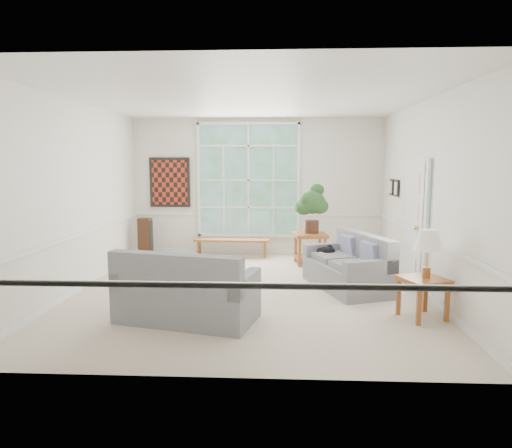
% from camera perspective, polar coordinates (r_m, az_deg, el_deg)
% --- Properties ---
extents(floor, '(5.50, 6.00, 0.01)m').
position_cam_1_polar(floor, '(7.39, -0.86, -8.34)').
color(floor, beige).
rests_on(floor, ground).
extents(ceiling, '(5.50, 6.00, 0.02)m').
position_cam_1_polar(ceiling, '(7.17, -0.91, 15.42)').
color(ceiling, white).
rests_on(ceiling, ground).
extents(wall_back, '(5.50, 0.02, 3.00)m').
position_cam_1_polar(wall_back, '(10.11, 0.20, 4.65)').
color(wall_back, silver).
rests_on(wall_back, ground).
extents(wall_front, '(5.50, 0.02, 3.00)m').
position_cam_1_polar(wall_front, '(4.15, -3.51, 0.28)').
color(wall_front, silver).
rests_on(wall_front, ground).
extents(wall_left, '(0.02, 6.00, 3.00)m').
position_cam_1_polar(wall_left, '(7.80, -21.52, 3.22)').
color(wall_left, silver).
rests_on(wall_left, ground).
extents(wall_right, '(0.02, 6.00, 3.00)m').
position_cam_1_polar(wall_right, '(7.47, 20.70, 3.09)').
color(wall_right, silver).
rests_on(wall_right, ground).
extents(window_back, '(2.30, 0.08, 2.40)m').
position_cam_1_polar(window_back, '(10.08, -0.95, 5.49)').
color(window_back, white).
rests_on(window_back, wall_back).
extents(entry_door, '(0.08, 0.90, 2.10)m').
position_cam_1_polar(entry_door, '(8.08, 18.98, 0.26)').
color(entry_door, white).
rests_on(entry_door, floor).
extents(door_sidelight, '(0.08, 0.26, 1.90)m').
position_cam_1_polar(door_sidelight, '(7.47, 20.35, 0.40)').
color(door_sidelight, white).
rests_on(door_sidelight, wall_right).
extents(wall_art, '(0.90, 0.06, 1.10)m').
position_cam_1_polar(wall_art, '(10.33, -10.72, 5.13)').
color(wall_art, '#5B1B12').
rests_on(wall_art, wall_back).
extents(wall_frame_near, '(0.04, 0.26, 0.32)m').
position_cam_1_polar(wall_frame_near, '(9.14, 17.12, 4.30)').
color(wall_frame_near, black).
rests_on(wall_frame_near, wall_right).
extents(wall_frame_far, '(0.04, 0.26, 0.32)m').
position_cam_1_polar(wall_frame_far, '(9.53, 16.52, 4.45)').
color(wall_frame_far, black).
rests_on(wall_frame_far, wall_right).
extents(loveseat_right, '(1.35, 1.83, 0.89)m').
position_cam_1_polar(loveseat_right, '(7.55, 11.27, -4.63)').
color(loveseat_right, slate).
rests_on(loveseat_right, floor).
extents(loveseat_front, '(1.90, 1.29, 0.94)m').
position_cam_1_polar(loveseat_front, '(6.02, -8.58, -7.48)').
color(loveseat_front, slate).
rests_on(loveseat_front, floor).
extents(coffee_table, '(1.07, 0.69, 0.37)m').
position_cam_1_polar(coffee_table, '(7.67, -5.89, -6.32)').
color(coffee_table, brown).
rests_on(coffee_table, floor).
extents(pewter_bowl, '(0.39, 0.39, 0.08)m').
position_cam_1_polar(pewter_bowl, '(7.64, -5.87, -4.62)').
color(pewter_bowl, '#A0A0A6').
rests_on(pewter_bowl, coffee_table).
extents(window_bench, '(1.63, 0.35, 0.38)m').
position_cam_1_polar(window_bench, '(9.96, -3.05, -3.00)').
color(window_bench, brown).
rests_on(window_bench, floor).
extents(end_table, '(0.70, 0.70, 0.63)m').
position_cam_1_polar(end_table, '(9.27, 6.76, -3.08)').
color(end_table, brown).
rests_on(end_table, floor).
extents(houseplant, '(0.66, 0.66, 1.01)m').
position_cam_1_polar(houseplant, '(9.23, 7.00, 1.99)').
color(houseplant, '#254C22').
rests_on(houseplant, end_table).
extents(side_table, '(0.69, 0.69, 0.55)m').
position_cam_1_polar(side_table, '(6.44, 20.09, -8.68)').
color(side_table, brown).
rests_on(side_table, floor).
extents(table_lamp, '(0.51, 0.51, 0.63)m').
position_cam_1_polar(table_lamp, '(6.30, 20.63, -3.54)').
color(table_lamp, silver).
rests_on(table_lamp, side_table).
extents(pet_bed, '(0.52, 0.52, 0.14)m').
position_cam_1_polar(pet_bed, '(9.60, -8.27, -4.21)').
color(pet_bed, gray).
rests_on(pet_bed, floor).
extents(floor_speaker, '(0.29, 0.24, 0.85)m').
position_cam_1_polar(floor_speaker, '(10.11, -13.66, -1.69)').
color(floor_speaker, '#361D12').
rests_on(floor_speaker, floor).
extents(cat, '(0.39, 0.35, 0.15)m').
position_cam_1_polar(cat, '(8.00, 8.73, -3.26)').
color(cat, black).
rests_on(cat, loveseat_right).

